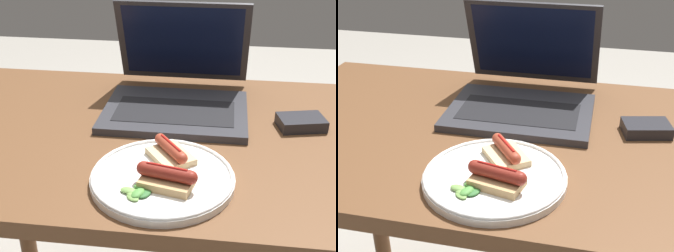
% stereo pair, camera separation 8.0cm
% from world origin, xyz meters
% --- Properties ---
extents(desk, '(1.44, 0.70, 0.73)m').
position_xyz_m(desk, '(0.00, 0.00, 0.64)').
color(desk, brown).
rests_on(desk, ground_plane).
extents(laptop, '(0.35, 0.34, 0.25)m').
position_xyz_m(laptop, '(-0.10, 0.14, 0.77)').
color(laptop, '#2D2D33').
rests_on(laptop, desk).
extents(plate, '(0.27, 0.27, 0.02)m').
position_xyz_m(plate, '(-0.09, -0.20, 0.74)').
color(plate, white).
rests_on(plate, desk).
extents(sausage_toast_left, '(0.11, 0.11, 0.04)m').
position_xyz_m(sausage_toast_left, '(-0.08, -0.14, 0.76)').
color(sausage_toast_left, '#D6B784').
rests_on(sausage_toast_left, plate).
extents(sausage_toast_middle, '(0.11, 0.08, 0.04)m').
position_xyz_m(sausage_toast_middle, '(-0.08, -0.23, 0.76)').
color(sausage_toast_middle, tan).
rests_on(sausage_toast_middle, plate).
extents(salad_pile, '(0.06, 0.07, 0.01)m').
position_xyz_m(salad_pile, '(-0.12, -0.26, 0.75)').
color(salad_pile, '#4C8E3D').
rests_on(salad_pile, plate).
extents(external_drive, '(0.12, 0.09, 0.03)m').
position_xyz_m(external_drive, '(0.20, 0.06, 0.74)').
color(external_drive, '#232328').
rests_on(external_drive, desk).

